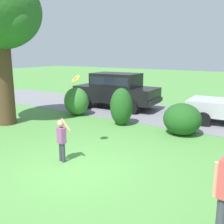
# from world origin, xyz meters

# --- Properties ---
(ground_plane) EXTENTS (80.00, 80.00, 0.00)m
(ground_plane) POSITION_xyz_m (0.00, 0.00, 0.00)
(ground_plane) COLOR #518E42
(driveway_strip) EXTENTS (28.00, 4.40, 0.02)m
(driveway_strip) POSITION_xyz_m (0.00, 7.22, 0.01)
(driveway_strip) COLOR slate
(driveway_strip) RESTS_ON ground
(oak_tree_large) EXTENTS (3.50, 3.49, 6.07)m
(oak_tree_large) POSITION_xyz_m (-5.56, 2.00, 4.37)
(oak_tree_large) COLOR #513823
(oak_tree_large) RESTS_ON ground
(shrub_near_tree) EXTENTS (1.28, 1.06, 1.36)m
(shrub_near_tree) POSITION_xyz_m (-4.14, 4.82, 0.68)
(shrub_near_tree) COLOR #33702B
(shrub_near_tree) RESTS_ON ground
(shrub_centre_left) EXTENTS (0.96, 0.91, 1.57)m
(shrub_centre_left) POSITION_xyz_m (-1.36, 4.47, 0.79)
(shrub_centre_left) COLOR #1E511C
(shrub_centre_left) RESTS_ON ground
(shrub_centre) EXTENTS (1.41, 1.30, 1.18)m
(shrub_centre) POSITION_xyz_m (1.26, 4.59, 0.55)
(shrub_centre) COLOR #1E511C
(shrub_centre) RESTS_ON ground
(parked_suv) EXTENTS (4.80, 2.31, 1.92)m
(parked_suv) POSITION_xyz_m (-3.41, 7.28, 1.08)
(parked_suv) COLOR black
(parked_suv) RESTS_ON ground
(child_thrower) EXTENTS (0.47, 0.22, 1.29)m
(child_thrower) POSITION_xyz_m (-0.72, 0.24, 0.72)
(child_thrower) COLOR #383842
(child_thrower) RESTS_ON ground
(frisbee) EXTENTS (0.33, 0.25, 0.28)m
(frisbee) POSITION_xyz_m (-0.94, 1.16, 2.25)
(frisbee) COLOR yellow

